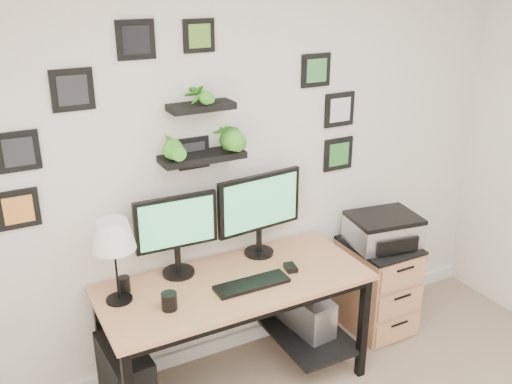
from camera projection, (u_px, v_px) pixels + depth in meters
room at (244, 336)px, 4.03m from camera, size 4.00×4.00×4.00m
desk at (238, 294)px, 3.46m from camera, size 1.60×0.70×0.75m
monitor_left at (177, 230)px, 3.34m from camera, size 0.50×0.20×0.51m
monitor_right at (260, 208)px, 3.57m from camera, size 0.59×0.21×0.55m
keyboard at (252, 284)px, 3.32m from camera, size 0.45×0.15×0.02m
mouse at (290, 268)px, 3.49m from camera, size 0.08×0.11×0.03m
table_lamp at (113, 237)px, 3.03m from camera, size 0.24×0.24×0.49m
mug at (169, 301)px, 3.08m from camera, size 0.09×0.09×0.10m
pen_cup at (124, 284)px, 3.25m from camera, size 0.07×0.07×0.09m
pc_tower_black at (127, 382)px, 3.30m from camera, size 0.24×0.49×0.48m
pc_tower_grey at (305, 323)px, 3.88m from camera, size 0.24×0.46×0.44m
file_cabinet at (377, 286)px, 4.12m from camera, size 0.43×0.53×0.67m
printer at (384, 230)px, 3.97m from camera, size 0.51×0.43×0.21m
wall_decor at (202, 122)px, 3.27m from camera, size 2.27×0.18×1.05m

